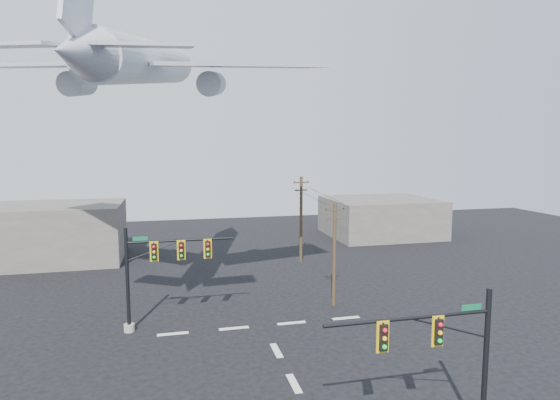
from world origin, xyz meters
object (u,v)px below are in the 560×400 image
object	(u,v)px
signal_mast_near	(452,363)
utility_pole_a	(334,253)
utility_pole_b	(301,218)
signal_mast_far	(155,272)
airliner	(145,63)

from	to	relation	value
signal_mast_near	utility_pole_a	size ratio (longest dim) A/B	0.93
utility_pole_b	signal_mast_near	bearing A→B (deg)	-108.65
utility_pole_b	utility_pole_a	bearing A→B (deg)	-109.36
signal_mast_far	utility_pole_b	world-z (taller)	utility_pole_b
airliner	signal_mast_far	bearing A→B (deg)	-161.13
utility_pole_a	airliner	bearing A→B (deg)	167.18
signal_mast_far	signal_mast_near	bearing A→B (deg)	-52.32
utility_pole_a	airliner	world-z (taller)	airliner
signal_mast_near	utility_pole_b	bearing A→B (deg)	85.35
signal_mast_near	utility_pole_b	distance (m)	30.64
signal_mast_far	airliner	world-z (taller)	airliner
signal_mast_far	utility_pole_b	xyz separation A→B (m)	(14.34, 15.17, 0.77)
signal_mast_near	utility_pole_a	distance (m)	17.08
signal_mast_far	utility_pole_b	size ratio (longest dim) A/B	0.81
signal_mast_far	airliner	distance (m)	14.61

